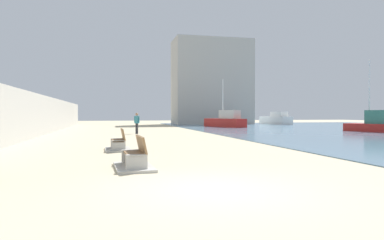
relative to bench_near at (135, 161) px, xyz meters
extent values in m
plane|color=#C6B793|center=(1.42, 14.59, -0.23)|extent=(120.00, 120.00, 0.00)
cube|color=#ADAAA3|center=(-6.08, 14.59, 1.30)|extent=(0.80, 64.00, 3.07)
cube|color=#ADAAA3|center=(0.01, -0.70, 0.01)|extent=(0.61, 0.23, 0.50)
cube|color=#ADAAA3|center=(-0.06, 0.70, 0.01)|extent=(0.61, 0.23, 0.50)
cube|color=olive|center=(-0.03, 0.00, 0.22)|extent=(0.58, 1.62, 0.06)
cube|color=olive|center=(0.20, 0.01, 0.50)|extent=(0.24, 1.61, 0.50)
cube|color=#ADAAA3|center=(-0.03, 0.00, -0.19)|extent=(1.20, 2.15, 0.08)
cube|color=#ADAAA3|center=(-0.38, 4.76, 0.01)|extent=(0.60, 0.21, 0.50)
cube|color=#ADAAA3|center=(-0.40, 6.16, 0.01)|extent=(0.60, 0.21, 0.50)
cube|color=olive|center=(-0.39, 5.46, 0.22)|extent=(0.53, 1.61, 0.06)
cube|color=olive|center=(-0.16, 5.46, 0.50)|extent=(0.19, 1.60, 0.50)
cube|color=#ADAAA3|center=(-0.39, 5.46, -0.19)|extent=(1.13, 2.12, 0.08)
cylinder|color=#333338|center=(1.43, 18.30, 0.19)|extent=(0.12, 0.12, 0.86)
cylinder|color=#333338|center=(1.33, 18.39, 0.19)|extent=(0.12, 0.12, 0.86)
cube|color=teal|center=(1.38, 18.34, 0.93)|extent=(0.36, 0.35, 0.61)
sphere|color=#936B4C|center=(1.38, 18.34, 1.38)|extent=(0.23, 0.23, 0.23)
cylinder|color=teal|center=(1.55, 18.20, 0.96)|extent=(0.09, 0.09, 0.55)
cylinder|color=teal|center=(1.21, 18.49, 0.96)|extent=(0.09, 0.09, 0.55)
cube|color=red|center=(22.25, 16.59, 0.16)|extent=(3.23, 4.82, 0.71)
cube|color=#337060|center=(22.48, 15.96, 1.13)|extent=(1.86, 2.28, 1.22)
cylinder|color=silver|center=(22.17, 16.80, 3.41)|extent=(0.12, 0.12, 5.78)
cube|color=white|center=(24.14, 39.53, 0.40)|extent=(2.11, 7.48, 1.20)
cube|color=white|center=(24.20, 38.42, 1.37)|extent=(1.37, 3.32, 0.74)
cube|color=red|center=(12.86, 30.33, 0.31)|extent=(3.77, 6.48, 1.01)
cube|color=beige|center=(13.20, 29.44, 1.34)|extent=(2.05, 3.00, 1.04)
cylinder|color=silver|center=(12.74, 30.63, 3.25)|extent=(0.12, 0.12, 4.85)
cube|color=#ADAAA3|center=(14.79, 42.59, 6.34)|extent=(12.00, 6.00, 13.16)
camera|label=1|loc=(-0.70, -10.76, 1.42)|focal=33.02mm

